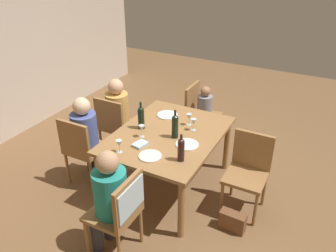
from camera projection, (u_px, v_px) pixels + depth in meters
ground_plane at (168, 185)px, 4.42m from camera, size 10.00×10.00×0.00m
dining_table at (168, 140)px, 4.10m from camera, size 1.52×1.16×0.76m
chair_left_end at (123, 207)px, 3.20m from camera, size 0.44×0.46×0.92m
chair_far_left at (82, 147)px, 4.22m from camera, size 0.44×0.44×0.92m
chair_far_right at (115, 123)px, 4.75m from camera, size 0.44×0.44×0.92m
chair_right_end at (199, 111)px, 5.09m from camera, size 0.44×0.44×0.92m
chair_near at (248, 168)px, 3.84m from camera, size 0.44×0.44×0.92m
person_woman_host at (109, 196)px, 3.22m from camera, size 0.32×0.36×1.16m
person_man_bearded at (87, 134)px, 4.25m from camera, size 0.36×0.31×1.15m
person_man_guest at (119, 112)px, 4.78m from camera, size 0.36×0.31×1.15m
person_child_small at (206, 111)px, 5.03m from camera, size 0.22×0.25×0.94m
wine_bottle_tall_green at (141, 117)px, 4.10m from camera, size 0.08×0.08×0.34m
wine_bottle_dark_red at (175, 126)px, 3.91m from camera, size 0.08×0.08×0.35m
wine_bottle_short_olive at (181, 149)px, 3.50m from camera, size 0.07×0.07×0.30m
wine_glass_near_left at (142, 129)px, 3.94m from camera, size 0.07×0.07×0.15m
wine_glass_centre at (119, 144)px, 3.65m from camera, size 0.07×0.07×0.15m
wine_glass_near_right at (194, 122)px, 4.08m from camera, size 0.07×0.07×0.15m
wine_glass_far at (189, 117)px, 4.19m from camera, size 0.07×0.07×0.15m
dinner_plate_host at (167, 115)px, 4.46m from camera, size 0.27×0.27×0.01m
dinner_plate_guest_left at (150, 156)px, 3.63m from camera, size 0.24×0.24×0.01m
dinner_plate_guest_right at (187, 144)px, 3.83m from camera, size 0.26×0.26×0.01m
folded_napkin at (140, 144)px, 3.82m from camera, size 0.18×0.15×0.03m
handbag at (232, 221)px, 3.70m from camera, size 0.13×0.29×0.22m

